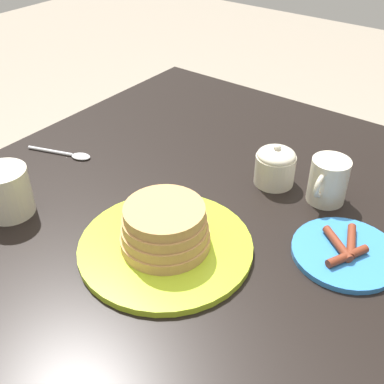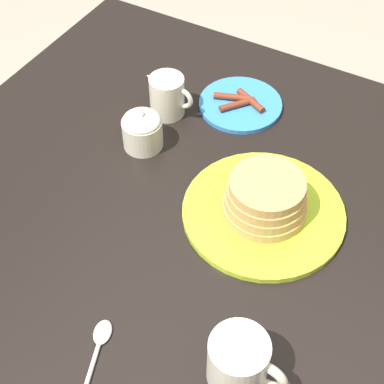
% 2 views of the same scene
% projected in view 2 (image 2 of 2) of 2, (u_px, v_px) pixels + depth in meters
% --- Properties ---
extents(dining_table, '(1.26, 0.97, 0.77)m').
position_uv_depth(dining_table, '(242.00, 256.00, 1.14)').
color(dining_table, black).
rests_on(dining_table, ground_plane).
extents(pancake_plate, '(0.29, 0.29, 0.09)m').
position_uv_depth(pancake_plate, '(265.00, 204.00, 1.02)').
color(pancake_plate, '#AAC628').
rests_on(pancake_plate, dining_table).
extents(side_plate_bacon, '(0.18, 0.18, 0.02)m').
position_uv_depth(side_plate_bacon, '(240.00, 104.00, 1.23)').
color(side_plate_bacon, '#337AC6').
rests_on(side_plate_bacon, dining_table).
extents(coffee_mug, '(0.12, 0.09, 0.09)m').
position_uv_depth(coffee_mug, '(240.00, 362.00, 0.82)').
color(coffee_mug, beige).
rests_on(coffee_mug, dining_table).
extents(creamer_pitcher, '(0.11, 0.07, 0.09)m').
position_uv_depth(creamer_pitcher, '(167.00, 95.00, 1.19)').
color(creamer_pitcher, beige).
rests_on(creamer_pitcher, dining_table).
extents(sugar_bowl, '(0.08, 0.08, 0.09)m').
position_uv_depth(sugar_bowl, '(142.00, 130.00, 1.13)').
color(sugar_bowl, beige).
rests_on(sugar_bowl, dining_table).
extents(spoon, '(0.07, 0.15, 0.01)m').
position_uv_depth(spoon, '(98.00, 348.00, 0.87)').
color(spoon, silver).
rests_on(spoon, dining_table).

